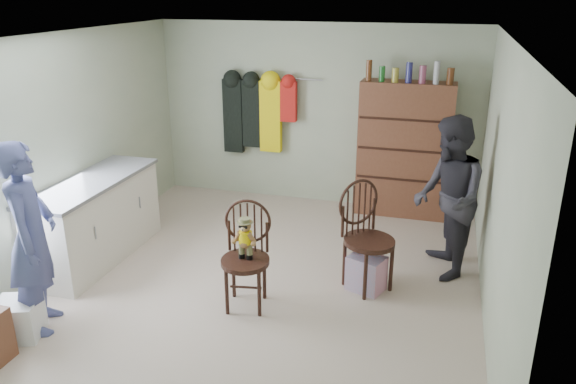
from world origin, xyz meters
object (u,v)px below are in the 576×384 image
(chair_front, at_px, (246,248))
(chair_far, at_px, (365,232))
(counter, at_px, (95,219))
(dresser, at_px, (404,149))

(chair_front, distance_m, chair_far, 1.24)
(counter, relative_size, chair_far, 1.65)
(counter, xyz_separation_m, chair_front, (1.98, -0.48, 0.13))
(dresser, bearing_deg, chair_front, -113.75)
(chair_far, distance_m, dresser, 2.14)
(counter, xyz_separation_m, dresser, (3.20, 2.30, 0.44))
(chair_far, relative_size, dresser, 0.54)
(counter, distance_m, chair_front, 2.04)
(chair_front, xyz_separation_m, chair_far, (1.04, 0.67, 0.00))
(chair_front, bearing_deg, counter, 156.91)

